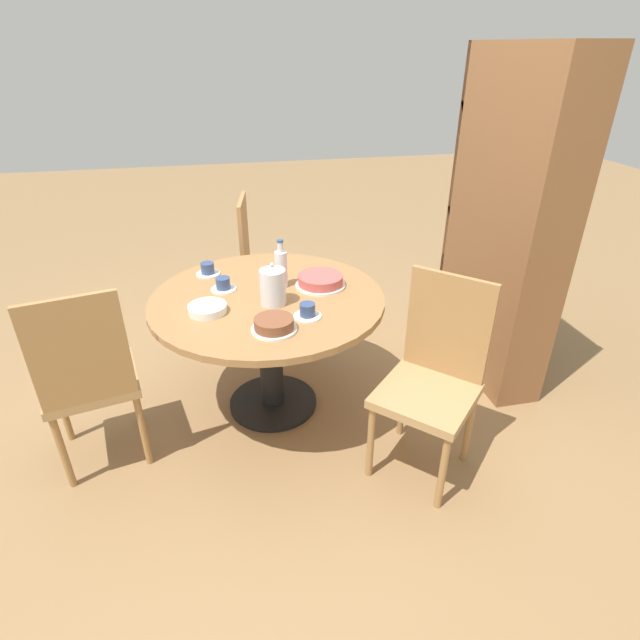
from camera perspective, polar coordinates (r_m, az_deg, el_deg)
ground_plane at (r=3.02m, az=-5.34°, el=-9.52°), size 14.00×14.00×0.00m
dining_table at (r=2.71m, az=-5.89°, el=0.02°), size 1.23×1.23×0.72m
chair_a at (r=2.41m, az=12.79°, el=-6.28°), size 0.59×0.59×0.98m
chair_b at (r=3.56m, az=-6.39°, el=6.32°), size 0.48×0.48×0.98m
chair_c at (r=2.58m, az=-24.92°, el=-5.93°), size 0.50×0.50×0.98m
bookshelf at (r=3.13m, az=20.07°, el=9.56°), size 0.93×0.28×1.90m
coffee_pot at (r=2.52m, az=-5.41°, el=3.95°), size 0.13×0.13×0.22m
water_bottle at (r=2.70m, az=-4.47°, el=5.98°), size 0.07×0.07×0.27m
cake_main at (r=2.73m, az=0.05°, el=4.51°), size 0.27×0.27×0.06m
cake_second at (r=2.30m, az=-5.29°, el=-0.54°), size 0.21×0.21×0.06m
cup_a at (r=2.73m, az=-11.01°, el=3.96°), size 0.14×0.14×0.07m
cup_b at (r=2.41m, az=-1.45°, el=0.97°), size 0.14×0.14×0.07m
cup_c at (r=2.94m, az=-12.71°, el=5.63°), size 0.14×0.14×0.07m
plate_stack at (r=2.52m, az=-12.74°, el=1.27°), size 0.19×0.19×0.04m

